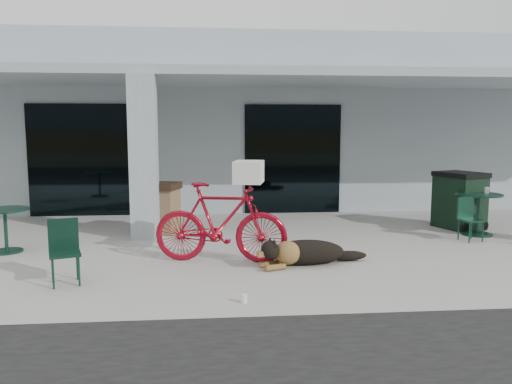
{
  "coord_description": "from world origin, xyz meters",
  "views": [
    {
      "loc": [
        -0.19,
        -7.35,
        2.1
      ],
      "look_at": [
        0.56,
        1.32,
        1.0
      ],
      "focal_mm": 35.0,
      "sensor_mm": 36.0,
      "label": 1
    }
  ],
  "objects": [
    {
      "name": "bicycle",
      "position": [
        -0.08,
        0.4,
        0.64
      ],
      "size": [
        2.19,
        1.01,
        1.27
      ],
      "primitive_type": "imported",
      "rotation": [
        0.0,
        0.0,
        1.37
      ],
      "color": "maroon",
      "rests_on": "ground"
    },
    {
      "name": "storefront_glass_left",
      "position": [
        -3.2,
        4.98,
        1.35
      ],
      "size": [
        2.8,
        0.06,
        2.7
      ],
      "primitive_type": "cube",
      "color": "black",
      "rests_on": "ground"
    },
    {
      "name": "overhang",
      "position": [
        0.0,
        3.6,
        3.21
      ],
      "size": [
        22.0,
        2.8,
        0.18
      ],
      "primitive_type": "cube",
      "color": "#A3B2B9",
      "rests_on": "column"
    },
    {
      "name": "column",
      "position": [
        -1.5,
        2.3,
        1.56
      ],
      "size": [
        0.5,
        0.5,
        3.12
      ],
      "primitive_type": "cube",
      "color": "#A3B2B9",
      "rests_on": "ground"
    },
    {
      "name": "cafe_chair_near",
      "position": [
        -2.2,
        -0.57,
        0.44
      ],
      "size": [
        0.52,
        0.54,
        0.88
      ],
      "primitive_type": null,
      "rotation": [
        0.0,
        0.0,
        0.33
      ],
      "color": "#133829",
      "rests_on": "ground"
    },
    {
      "name": "laundry_basket",
      "position": [
        0.36,
        0.31,
        1.44
      ],
      "size": [
        0.53,
        0.65,
        0.34
      ],
      "primitive_type": "cube",
      "rotation": [
        0.0,
        0.0,
        1.37
      ],
      "color": "white",
      "rests_on": "bicycle"
    },
    {
      "name": "ground",
      "position": [
        0.0,
        0.0,
        0.0
      ],
      "size": [
        80.0,
        80.0,
        0.0
      ],
      "primitive_type": "plane",
      "color": "#A6A49D",
      "rests_on": "ground"
    },
    {
      "name": "cafe_chair_far_a",
      "position": [
        4.65,
        1.5,
        0.41
      ],
      "size": [
        0.45,
        0.48,
        0.82
      ],
      "primitive_type": null,
      "rotation": [
        0.0,
        0.0,
        0.21
      ],
      "color": "#133829",
      "rests_on": "ground"
    },
    {
      "name": "cup_near_dog",
      "position": [
        0.17,
        -1.5,
        0.05
      ],
      "size": [
        0.08,
        0.08,
        0.1
      ],
      "primitive_type": "cylinder",
      "rotation": [
        0.0,
        0.0,
        -0.0
      ],
      "color": "white",
      "rests_on": "ground"
    },
    {
      "name": "trash_receptacle",
      "position": [
        -1.2,
        2.8,
        0.51
      ],
      "size": [
        0.76,
        0.76,
        1.02
      ],
      "primitive_type": null,
      "rotation": [
        0.0,
        0.0,
        -0.32
      ],
      "color": "brown",
      "rests_on": "ground"
    },
    {
      "name": "cafe_table_far",
      "position": [
        5.06,
        2.0,
        0.42
      ],
      "size": [
        1.15,
        1.15,
        0.83
      ],
      "primitive_type": null,
      "rotation": [
        0.0,
        0.0,
        -0.37
      ],
      "color": "#133829",
      "rests_on": "ground"
    },
    {
      "name": "storefront_glass_right",
      "position": [
        1.8,
        4.98,
        1.35
      ],
      "size": [
        2.4,
        0.06,
        2.7
      ],
      "primitive_type": "cube",
      "color": "black",
      "rests_on": "ground"
    },
    {
      "name": "cup_on_table",
      "position": [
        5.23,
        2.04,
        0.89
      ],
      "size": [
        0.11,
        0.11,
        0.12
      ],
      "primitive_type": "cylinder",
      "rotation": [
        0.0,
        0.0,
        -0.37
      ],
      "color": "white",
      "rests_on": "cafe_table_far"
    },
    {
      "name": "building",
      "position": [
        0.0,
        8.5,
        2.25
      ],
      "size": [
        22.0,
        7.0,
        4.5
      ],
      "primitive_type": "cube",
      "color": "#A3B2B9",
      "rests_on": "ground"
    },
    {
      "name": "dog",
      "position": [
        1.25,
        0.12,
        0.23
      ],
      "size": [
        1.43,
        0.88,
        0.45
      ],
      "primitive_type": null,
      "rotation": [
        0.0,
        0.0,
        0.35
      ],
      "color": "black",
      "rests_on": "ground"
    },
    {
      "name": "wheeled_bin",
      "position": [
        5.02,
        2.7,
        0.6
      ],
      "size": [
        1.02,
        1.14,
        1.2
      ],
      "primitive_type": null,
      "rotation": [
        0.0,
        0.0,
        0.36
      ],
      "color": "black",
      "rests_on": "ground"
    },
    {
      "name": "cafe_table_near",
      "position": [
        -3.73,
        1.36,
        0.38
      ],
      "size": [
        1.0,
        1.0,
        0.75
      ],
      "primitive_type": null,
      "rotation": [
        0.0,
        0.0,
        -0.28
      ],
      "color": "#133829",
      "rests_on": "ground"
    }
  ]
}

